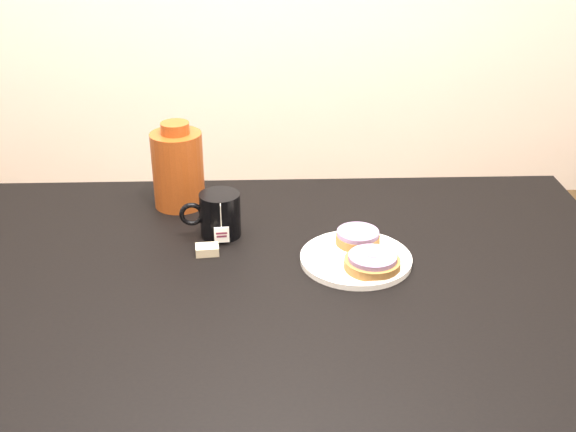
% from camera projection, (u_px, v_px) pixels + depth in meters
% --- Properties ---
extents(table, '(1.40, 0.90, 0.75)m').
position_uv_depth(table, '(270.00, 314.00, 1.37)').
color(table, black).
rests_on(table, ground_plane).
extents(plate, '(0.21, 0.21, 0.02)m').
position_uv_depth(plate, '(356.00, 258.00, 1.38)').
color(plate, white).
rests_on(plate, table).
extents(bagel_back, '(0.12, 0.12, 0.03)m').
position_uv_depth(bagel_back, '(358.00, 237.00, 1.42)').
color(bagel_back, brown).
rests_on(bagel_back, plate).
extents(bagel_front, '(0.15, 0.15, 0.03)m').
position_uv_depth(bagel_front, '(372.00, 262.00, 1.34)').
color(bagel_front, brown).
rests_on(bagel_front, plate).
extents(mug, '(0.13, 0.09, 0.09)m').
position_uv_depth(mug, '(219.00, 214.00, 1.46)').
color(mug, black).
rests_on(mug, table).
extents(teabag_pouch, '(0.05, 0.04, 0.02)m').
position_uv_depth(teabag_pouch, '(207.00, 250.00, 1.41)').
color(teabag_pouch, '#C6B793').
rests_on(teabag_pouch, table).
extents(bagel_package, '(0.14, 0.14, 0.19)m').
position_uv_depth(bagel_package, '(178.00, 168.00, 1.58)').
color(bagel_package, '#68260D').
rests_on(bagel_package, table).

